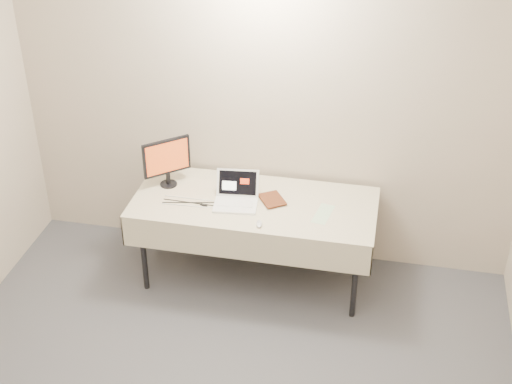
% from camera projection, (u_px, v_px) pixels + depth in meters
% --- Properties ---
extents(back_wall, '(4.00, 0.10, 2.70)m').
position_uv_depth(back_wall, '(266.00, 104.00, 5.49)').
color(back_wall, '#C4B39D').
rests_on(back_wall, ground).
extents(table, '(1.86, 0.81, 0.74)m').
position_uv_depth(table, '(254.00, 208.00, 5.46)').
color(table, black).
rests_on(table, ground).
extents(laptop, '(0.36, 0.35, 0.21)m').
position_uv_depth(laptop, '(236.00, 196.00, 5.40)').
color(laptop, white).
rests_on(laptop, table).
extents(monitor, '(0.31, 0.27, 0.40)m').
position_uv_depth(monitor, '(167.00, 159.00, 5.52)').
color(monitor, black).
rests_on(monitor, table).
extents(book, '(0.15, 0.10, 0.22)m').
position_uv_depth(book, '(262.00, 191.00, 5.36)').
color(book, brown).
rests_on(book, table).
extents(alarm_clock, '(0.11, 0.06, 0.04)m').
position_uv_depth(alarm_clock, '(235.00, 180.00, 5.66)').
color(alarm_clock, black).
rests_on(alarm_clock, table).
extents(clicker, '(0.06, 0.10, 0.02)m').
position_uv_depth(clicker, '(259.00, 224.00, 5.15)').
color(clicker, silver).
rests_on(clicker, table).
extents(paper_form, '(0.15, 0.29, 0.00)m').
position_uv_depth(paper_form, '(323.00, 214.00, 5.29)').
color(paper_form, '#BCE2B3').
rests_on(paper_form, table).
extents(usb_dongle, '(0.06, 0.04, 0.01)m').
position_uv_depth(usb_dongle, '(204.00, 205.00, 5.38)').
color(usb_dongle, black).
rests_on(usb_dongle, table).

